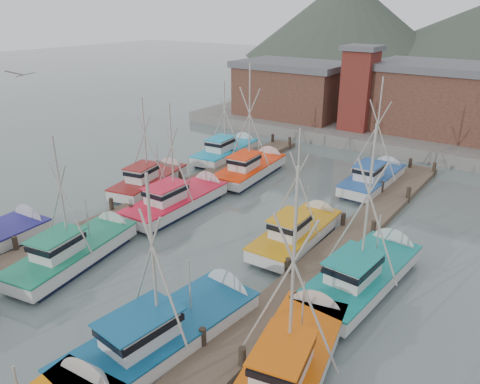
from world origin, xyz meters
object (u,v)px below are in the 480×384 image
Objects in this scene: boat_8 at (181,199)px; boat_12 at (253,168)px; boat_4 at (79,249)px; lookout_tower at (359,88)px.

boat_12 reaches higher than boat_8.
boat_8 is (-0.23, 8.79, 0.00)m from boat_4.
lookout_tower is 33.65m from boat_4.
boat_12 is (-2.52, -15.73, -4.87)m from lookout_tower.
boat_8 is (-2.82, -24.40, -4.87)m from lookout_tower.
boat_12 is at bearing 86.29° from boat_8.
boat_4 is at bearing -90.29° from boat_8.
lookout_tower is 0.84× the size of boat_12.
boat_8 reaches higher than boat_4.
lookout_tower is 0.94× the size of boat_4.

